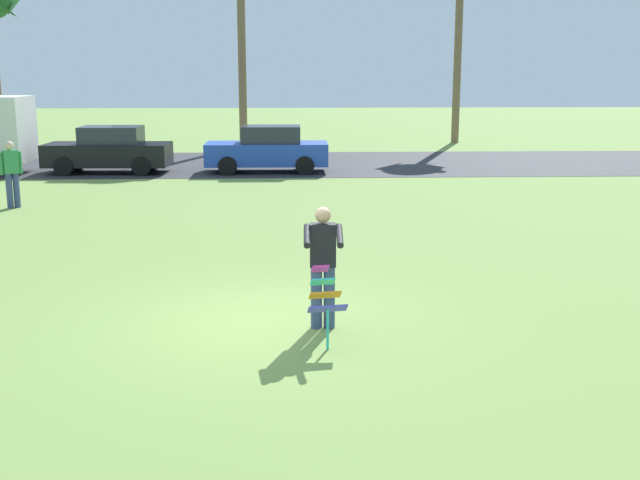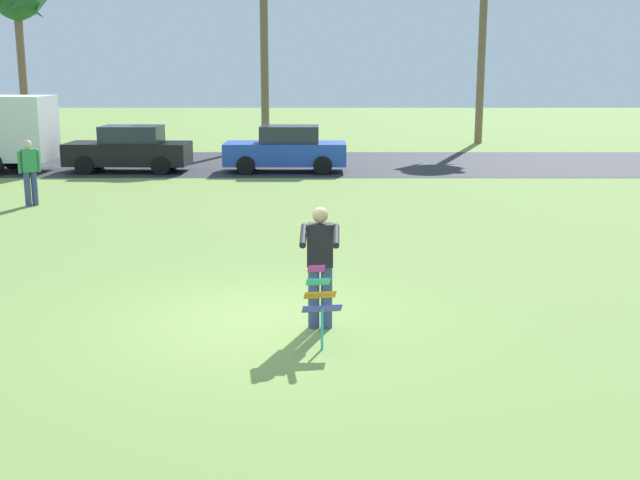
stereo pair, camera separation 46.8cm
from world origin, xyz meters
name	(u,v)px [view 1 (the left image)]	position (x,y,z in m)	size (l,w,h in m)	color
ground_plane	(267,321)	(0.00, 0.00, 0.00)	(120.00, 120.00, 0.00)	olive
road_strip	(280,164)	(0.00, 19.03, 0.01)	(120.00, 8.00, 0.01)	#2D2D33
person_kite_flyer	(323,263)	(0.80, -0.33, 0.95)	(0.54, 0.66, 1.73)	#384772
kite_held	(325,297)	(0.79, -1.04, 0.67)	(0.53, 0.68, 1.03)	#D83399
parked_car_black	(109,151)	(-5.84, 16.63, 0.77)	(4.26, 1.95, 1.60)	black
parked_car_blue	(268,150)	(-0.38, 16.63, 0.77)	(4.21, 1.85, 1.60)	#2347B7
person_walker_near	(11,172)	(-6.83, 9.76, 0.93)	(0.49, 0.38, 1.73)	#384772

